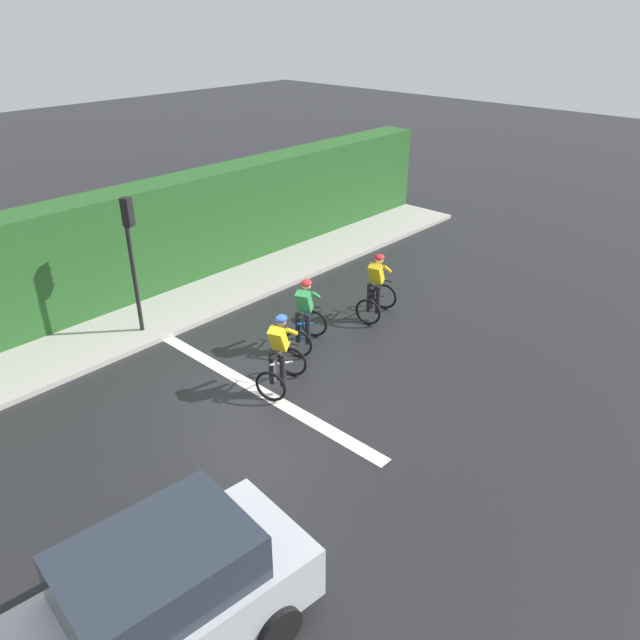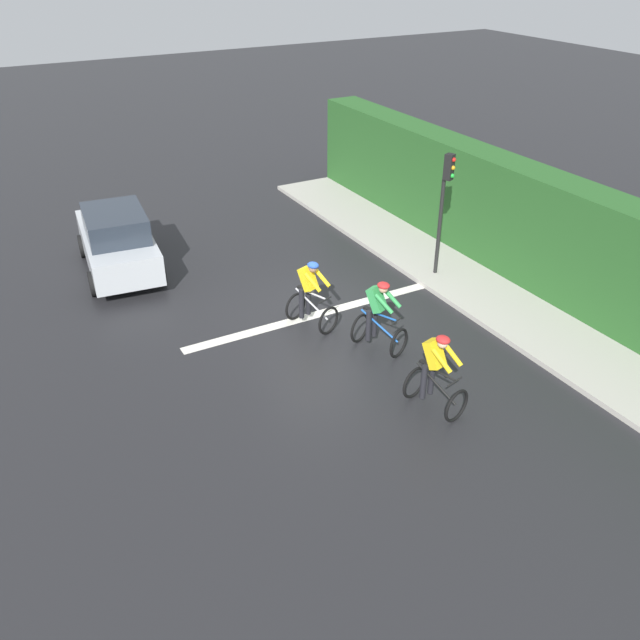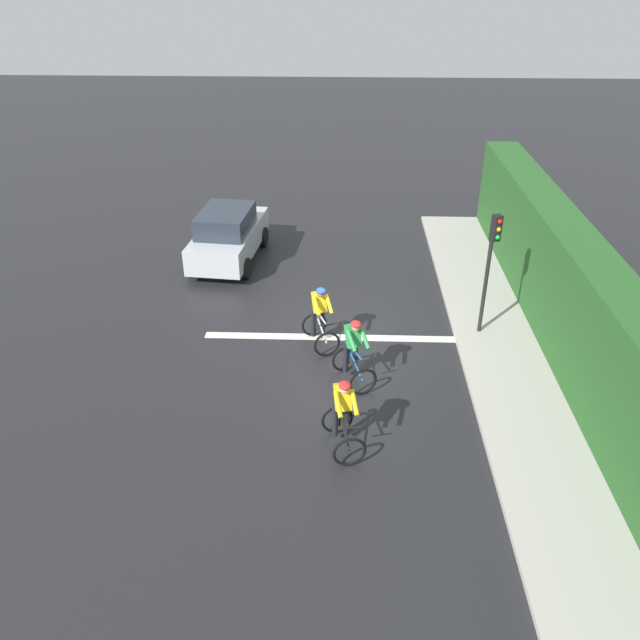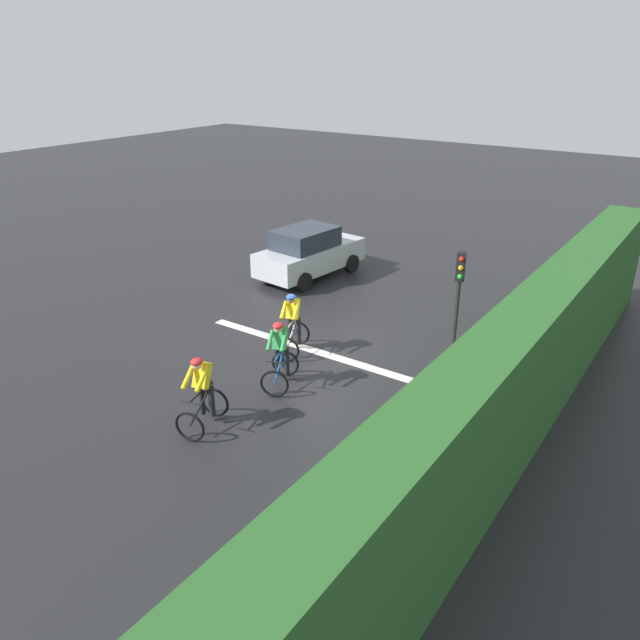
% 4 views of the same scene
% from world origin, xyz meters
% --- Properties ---
extents(ground_plane, '(80.00, 80.00, 0.00)m').
position_xyz_m(ground_plane, '(0.00, 0.00, 0.00)').
color(ground_plane, black).
extents(sidewalk_kerb, '(2.80, 21.07, 0.12)m').
position_xyz_m(sidewalk_kerb, '(-4.40, 2.00, 0.06)').
color(sidewalk_kerb, '#ADA89E').
rests_on(sidewalk_kerb, ground).
extents(stone_wall_low, '(0.44, 21.07, 0.59)m').
position_xyz_m(stone_wall_low, '(-5.30, 2.00, 0.30)').
color(stone_wall_low, tan).
rests_on(stone_wall_low, ground).
extents(hedge_wall, '(1.10, 21.07, 2.94)m').
position_xyz_m(hedge_wall, '(-5.60, 2.00, 1.47)').
color(hedge_wall, '#265623').
rests_on(hedge_wall, ground).
extents(road_marking_stop_line, '(7.00, 0.30, 0.01)m').
position_xyz_m(road_marking_stop_line, '(0.00, 0.09, 0.00)').
color(road_marking_stop_line, silver).
rests_on(road_marking_stop_line, ground).
extents(cyclist_lead, '(0.93, 1.21, 1.66)m').
position_xyz_m(cyclist_lead, '(-0.12, 4.36, 0.80)').
color(cyclist_lead, black).
rests_on(cyclist_lead, ground).
extents(cyclist_second, '(1.05, 1.26, 1.66)m').
position_xyz_m(cyclist_second, '(-0.35, 2.04, 0.80)').
color(cyclist_second, black).
rests_on(cyclist_second, ground).
extents(cyclist_mid, '(1.01, 1.25, 1.66)m').
position_xyz_m(cyclist_mid, '(0.48, 0.46, 0.80)').
color(cyclist_mid, black).
rests_on(cyclist_mid, ground).
extents(car_silver, '(2.21, 4.26, 1.76)m').
position_xyz_m(car_silver, '(3.60, -4.63, 0.87)').
color(car_silver, '#B7BCC1').
rests_on(car_silver, ground).
extents(traffic_light_near_crossing, '(0.26, 0.30, 3.34)m').
position_xyz_m(traffic_light_near_crossing, '(-3.68, -0.14, 2.22)').
color(traffic_light_near_crossing, black).
rests_on(traffic_light_near_crossing, ground).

